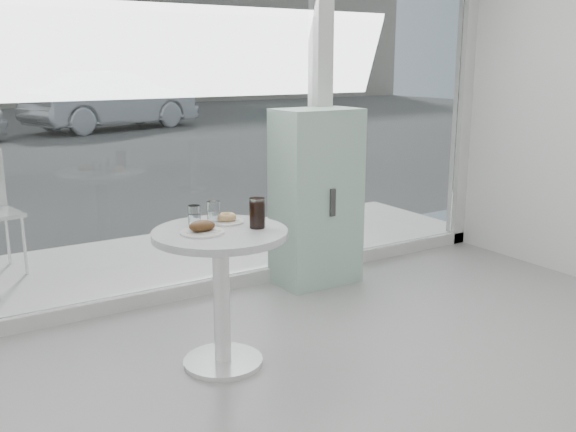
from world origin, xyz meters
TOP-DOWN VIEW (x-y plane):
  - storefront at (0.07, 3.00)m, footprint 5.00×0.14m
  - main_table at (-0.50, 1.90)m, footprint 0.72×0.72m
  - patio_deck at (0.00, 3.80)m, footprint 5.60×1.60m
  - mint_cabinet at (0.72, 2.78)m, footprint 0.61×0.42m
  - car_silver at (2.88, 14.76)m, footprint 4.52×2.70m
  - plate_fritter at (-0.60, 1.89)m, footprint 0.23×0.23m
  - plate_donut at (-0.40, 2.03)m, footprint 0.19×0.19m
  - water_tumbler_a at (-0.57, 2.07)m, footprint 0.07×0.07m
  - water_tumbler_b at (-0.46, 2.06)m, footprint 0.08×0.08m
  - cola_glass at (-0.31, 1.84)m, footprint 0.08×0.08m

SIDE VIEW (x-z plane):
  - patio_deck at x=0.00m, z-range 0.00..0.05m
  - main_table at x=-0.50m, z-range 0.17..0.94m
  - mint_cabinet at x=0.72m, z-range 0.00..1.31m
  - car_silver at x=2.88m, z-range 0.00..1.41m
  - plate_donut at x=-0.40m, z-range 0.76..0.82m
  - plate_fritter at x=-0.60m, z-range 0.76..0.83m
  - water_tumbler_a at x=-0.57m, z-range 0.76..0.87m
  - water_tumbler_b at x=-0.46m, z-range 0.76..0.89m
  - cola_glass at x=-0.31m, z-range 0.77..0.93m
  - storefront at x=0.07m, z-range 0.21..3.21m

